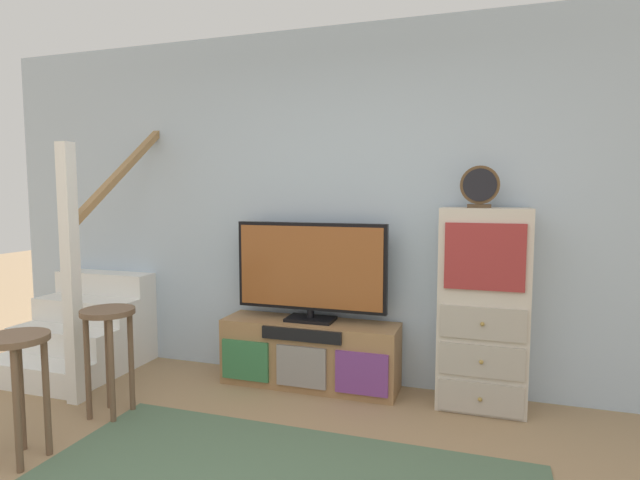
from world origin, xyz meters
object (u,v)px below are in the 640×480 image
(media_console, at_px, (310,354))
(desk_clock, at_px, (480,187))
(side_cabinet, at_px, (483,309))
(bar_stool_near, at_px, (17,368))
(television, at_px, (310,269))
(bar_stool_far, at_px, (109,337))

(media_console, xyz_separation_m, desk_clock, (1.19, -0.00, 1.25))
(side_cabinet, distance_m, bar_stool_near, 2.83)
(television, distance_m, bar_stool_far, 1.45)
(side_cabinet, distance_m, bar_stool_far, 2.48)
(television, height_order, desk_clock, desk_clock)
(desk_clock, distance_m, bar_stool_near, 2.95)
(side_cabinet, bearing_deg, desk_clock, -160.55)
(media_console, bearing_deg, side_cabinet, 0.47)
(media_console, height_order, bar_stool_near, bar_stool_near)
(television, relative_size, side_cabinet, 0.85)
(bar_stool_far, bearing_deg, bar_stool_near, -96.56)
(television, xyz_separation_m, bar_stool_far, (-1.08, -0.91, -0.36))
(bar_stool_near, bearing_deg, side_cabinet, 32.39)
(television, distance_m, bar_stool_near, 1.94)
(desk_clock, height_order, bar_stool_far, desk_clock)
(television, relative_size, bar_stool_far, 1.63)
(desk_clock, height_order, bar_stool_near, desk_clock)
(media_console, xyz_separation_m, side_cabinet, (1.24, 0.01, 0.43))
(television, bearing_deg, side_cabinet, -0.63)
(desk_clock, bearing_deg, bar_stool_far, -158.84)
(side_cabinet, relative_size, desk_clock, 4.92)
(side_cabinet, xyz_separation_m, bar_stool_near, (-2.38, -1.51, -0.16))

